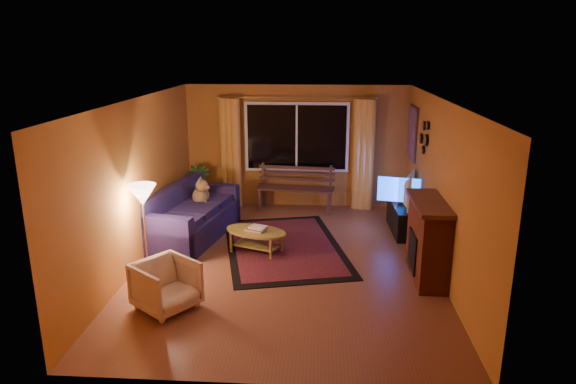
# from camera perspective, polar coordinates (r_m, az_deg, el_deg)

# --- Properties ---
(floor) EXTENTS (4.50, 6.00, 0.02)m
(floor) POSITION_cam_1_polar(r_m,az_deg,el_deg) (8.05, -0.14, -7.86)
(floor) COLOR brown
(floor) RESTS_ON ground
(ceiling) EXTENTS (4.50, 6.00, 0.02)m
(ceiling) POSITION_cam_1_polar(r_m,az_deg,el_deg) (7.40, -0.16, 10.29)
(ceiling) COLOR white
(ceiling) RESTS_ON ground
(wall_back) EXTENTS (4.50, 0.02, 2.50)m
(wall_back) POSITION_cam_1_polar(r_m,az_deg,el_deg) (10.56, 0.98, 5.08)
(wall_back) COLOR #BC712B
(wall_back) RESTS_ON ground
(wall_left) EXTENTS (0.02, 6.00, 2.50)m
(wall_left) POSITION_cam_1_polar(r_m,az_deg,el_deg) (8.10, -16.31, 1.07)
(wall_left) COLOR #BC712B
(wall_left) RESTS_ON ground
(wall_right) EXTENTS (0.02, 6.00, 2.50)m
(wall_right) POSITION_cam_1_polar(r_m,az_deg,el_deg) (7.81, 16.62, 0.51)
(wall_right) COLOR #BC712B
(wall_right) RESTS_ON ground
(window) EXTENTS (2.00, 0.02, 1.30)m
(window) POSITION_cam_1_polar(r_m,az_deg,el_deg) (10.46, 0.96, 6.08)
(window) COLOR black
(window) RESTS_ON wall_back
(curtain_rod) EXTENTS (3.20, 0.03, 0.03)m
(curtain_rod) POSITION_cam_1_polar(r_m,az_deg,el_deg) (10.31, 0.97, 10.43)
(curtain_rod) COLOR #BF8C3F
(curtain_rod) RESTS_ON wall_back
(curtain_left) EXTENTS (0.36, 0.36, 2.24)m
(curtain_left) POSITION_cam_1_polar(r_m,az_deg,el_deg) (10.61, -6.38, 4.31)
(curtain_left) COLOR #F0A33F
(curtain_left) RESTS_ON ground
(curtain_right) EXTENTS (0.36, 0.36, 2.24)m
(curtain_right) POSITION_cam_1_polar(r_m,az_deg,el_deg) (10.48, 8.35, 4.10)
(curtain_right) COLOR #F0A33F
(curtain_right) RESTS_ON ground
(bench) EXTENTS (1.59, 0.62, 0.47)m
(bench) POSITION_cam_1_polar(r_m,az_deg,el_deg) (10.42, 0.80, -0.84)
(bench) COLOR #44241E
(bench) RESTS_ON ground
(potted_plant) EXTENTS (0.61, 0.61, 0.94)m
(potted_plant) POSITION_cam_1_polar(r_m,az_deg,el_deg) (10.48, -10.04, 0.35)
(potted_plant) COLOR #235B1E
(potted_plant) RESTS_ON ground
(sofa) EXTENTS (1.36, 2.35, 0.89)m
(sofa) POSITION_cam_1_polar(r_m,az_deg,el_deg) (9.05, -10.62, -2.32)
(sofa) COLOR #211945
(sofa) RESTS_ON ground
(dog) EXTENTS (0.38, 0.46, 0.44)m
(dog) POSITION_cam_1_polar(r_m,az_deg,el_deg) (9.44, -9.67, -0.16)
(dog) COLOR olive
(dog) RESTS_ON sofa
(armchair) EXTENTS (0.92, 0.93, 0.70)m
(armchair) POSITION_cam_1_polar(r_m,az_deg,el_deg) (6.76, -13.40, -9.83)
(armchair) COLOR beige
(armchair) RESTS_ON ground
(floor_lamp) EXTENTS (0.26, 0.26, 1.35)m
(floor_lamp) POSITION_cam_1_polar(r_m,az_deg,el_deg) (7.66, -15.58, -4.21)
(floor_lamp) COLOR #BF8C3F
(floor_lamp) RESTS_ON ground
(rug) EXTENTS (2.47, 3.27, 0.02)m
(rug) POSITION_cam_1_polar(r_m,az_deg,el_deg) (8.62, -0.47, -6.06)
(rug) COLOR maroon
(rug) RESTS_ON ground
(coffee_table) EXTENTS (1.35, 1.35, 0.38)m
(coffee_table) POSITION_cam_1_polar(r_m,az_deg,el_deg) (8.36, -3.56, -5.49)
(coffee_table) COLOR olive
(coffee_table) RESTS_ON ground
(tv_console) EXTENTS (0.44, 1.23, 0.51)m
(tv_console) POSITION_cam_1_polar(r_m,az_deg,el_deg) (9.47, 12.68, -2.86)
(tv_console) COLOR black
(tv_console) RESTS_ON ground
(television) EXTENTS (0.34, 0.96, 0.55)m
(television) POSITION_cam_1_polar(r_m,az_deg,el_deg) (9.31, 12.88, 0.23)
(television) COLOR black
(television) RESTS_ON tv_console
(fireplace) EXTENTS (0.40, 1.20, 1.10)m
(fireplace) POSITION_cam_1_polar(r_m,az_deg,el_deg) (7.61, 15.30, -5.35)
(fireplace) COLOR maroon
(fireplace) RESTS_ON ground
(mirror_cluster) EXTENTS (0.06, 0.60, 0.56)m
(mirror_cluster) POSITION_cam_1_polar(r_m,az_deg,el_deg) (8.93, 14.82, 6.14)
(mirror_cluster) COLOR black
(mirror_cluster) RESTS_ON wall_right
(painting) EXTENTS (0.04, 0.76, 0.96)m
(painting) POSITION_cam_1_polar(r_m,az_deg,el_deg) (10.07, 13.62, 6.41)
(painting) COLOR #D2582A
(painting) RESTS_ON wall_right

